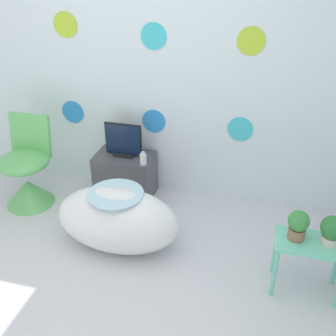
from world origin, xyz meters
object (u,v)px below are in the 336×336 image
object	(u,v)px
bathtub	(118,219)
vase	(143,159)
potted_plant_left	(298,224)
chair	(27,177)
tv	(123,141)
potted_plant_right	(332,230)

from	to	relation	value
bathtub	vase	bearing A→B (deg)	88.67
bathtub	potted_plant_left	xyz separation A→B (m)	(1.33, -0.08, 0.28)
bathtub	vase	world-z (taller)	vase
chair	potted_plant_left	size ratio (longest dim) A/B	3.88
bathtub	chair	bearing A→B (deg)	159.89
potted_plant_left	bathtub	bearing A→B (deg)	176.40
tv	potted_plant_right	distance (m)	1.95
tv	potted_plant_left	distance (m)	1.76
tv	chair	bearing A→B (deg)	-155.80
chair	potted_plant_right	bearing A→B (deg)	-10.14
bathtub	vase	xyz separation A→B (m)	(0.01, 0.64, 0.22)
potted_plant_left	potted_plant_right	bearing A→B (deg)	0.99
tv	vase	bearing A→B (deg)	-27.05
bathtub	chair	world-z (taller)	chair
vase	potted_plant_right	size ratio (longest dim) A/B	0.59
bathtub	tv	size ratio (longest dim) A/B	2.81
potted_plant_left	potted_plant_right	world-z (taller)	potted_plant_left
chair	tv	bearing A→B (deg)	24.20
chair	tv	world-z (taller)	chair
bathtub	tv	world-z (taller)	tv
potted_plant_left	tv	bearing A→B (deg)	151.43
tv	potted_plant_right	world-z (taller)	tv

